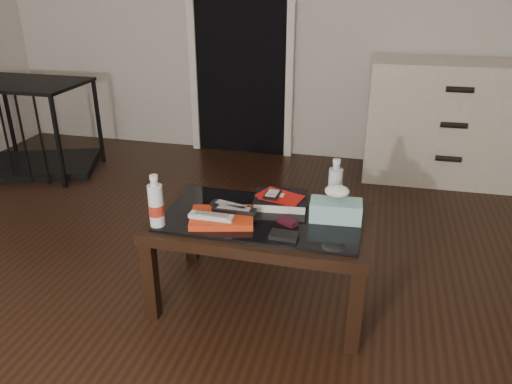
# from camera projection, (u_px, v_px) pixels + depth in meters

# --- Properties ---
(ground) EXTENTS (5.00, 5.00, 0.00)m
(ground) POSITION_uv_depth(u_px,v_px,m) (182.00, 336.00, 2.23)
(ground) COLOR black
(ground) RESTS_ON ground
(doorway) EXTENTS (0.90, 0.08, 2.07)m
(doorway) POSITION_uv_depth(u_px,v_px,m) (241.00, 32.00, 4.08)
(doorway) COLOR black
(doorway) RESTS_ON ground
(coffee_table) EXTENTS (1.00, 0.60, 0.46)m
(coffee_table) POSITION_uv_depth(u_px,v_px,m) (262.00, 228.00, 2.32)
(coffee_table) COLOR black
(coffee_table) RESTS_ON ground
(dresser) EXTENTS (1.21, 0.55, 0.90)m
(dresser) POSITION_uv_depth(u_px,v_px,m) (449.00, 122.00, 3.74)
(dresser) COLOR beige
(dresser) RESTS_ON ground
(pet_crate) EXTENTS (1.05, 0.88, 0.71)m
(pet_crate) POSITION_uv_depth(u_px,v_px,m) (34.00, 142.00, 4.00)
(pet_crate) COLOR black
(pet_crate) RESTS_ON ground
(magazines) EXTENTS (0.32, 0.27, 0.03)m
(magazines) POSITION_uv_depth(u_px,v_px,m) (222.00, 218.00, 2.24)
(magazines) COLOR red
(magazines) RESTS_ON coffee_table
(remote_silver) EXTENTS (0.20, 0.05, 0.02)m
(remote_silver) POSITION_uv_depth(u_px,v_px,m) (211.00, 216.00, 2.20)
(remote_silver) COLOR silver
(remote_silver) RESTS_ON magazines
(remote_black_front) EXTENTS (0.20, 0.05, 0.02)m
(remote_black_front) POSITION_uv_depth(u_px,v_px,m) (234.00, 209.00, 2.26)
(remote_black_front) COLOR black
(remote_black_front) RESTS_ON magazines
(remote_black_back) EXTENTS (0.21, 0.10, 0.02)m
(remote_black_back) POSITION_uv_depth(u_px,v_px,m) (231.00, 206.00, 2.29)
(remote_black_back) COLOR black
(remote_black_back) RESTS_ON magazines
(textbook) EXTENTS (0.27, 0.23, 0.05)m
(textbook) POSITION_uv_depth(u_px,v_px,m) (281.00, 200.00, 2.39)
(textbook) COLOR black
(textbook) RESTS_ON coffee_table
(dvd_mailers) EXTENTS (0.23, 0.20, 0.01)m
(dvd_mailers) POSITION_uv_depth(u_px,v_px,m) (279.00, 195.00, 2.38)
(dvd_mailers) COLOR #B4110C
(dvd_mailers) RESTS_ON textbook
(ipod) EXTENTS (0.07, 0.11, 0.02)m
(ipod) POSITION_uv_depth(u_px,v_px,m) (272.00, 194.00, 2.37)
(ipod) COLOR black
(ipod) RESTS_ON dvd_mailers
(flip_phone) EXTENTS (0.10, 0.09, 0.02)m
(flip_phone) POSITION_uv_depth(u_px,v_px,m) (288.00, 222.00, 2.22)
(flip_phone) COLOR black
(flip_phone) RESTS_ON coffee_table
(wallet) EXTENTS (0.12, 0.07, 0.02)m
(wallet) POSITION_uv_depth(u_px,v_px,m) (284.00, 235.00, 2.10)
(wallet) COLOR black
(wallet) RESTS_ON coffee_table
(water_bottle_left) EXTENTS (0.07, 0.07, 0.24)m
(water_bottle_left) POSITION_uv_depth(u_px,v_px,m) (156.00, 201.00, 2.16)
(water_bottle_left) COLOR silver
(water_bottle_left) RESTS_ON coffee_table
(water_bottle_right) EXTENTS (0.07, 0.07, 0.24)m
(water_bottle_right) POSITION_uv_depth(u_px,v_px,m) (335.00, 183.00, 2.34)
(water_bottle_right) COLOR silver
(water_bottle_right) RESTS_ON coffee_table
(tissue_box) EXTENTS (0.24, 0.14, 0.09)m
(tissue_box) POSITION_uv_depth(u_px,v_px,m) (336.00, 210.00, 2.24)
(tissue_box) COLOR teal
(tissue_box) RESTS_ON coffee_table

